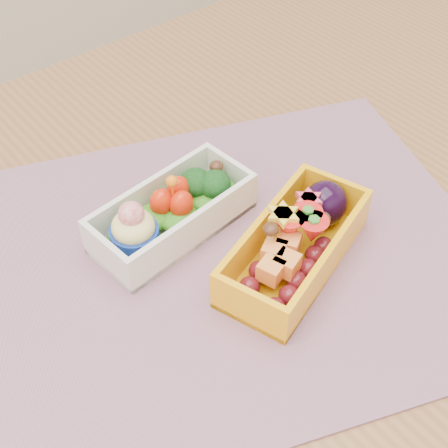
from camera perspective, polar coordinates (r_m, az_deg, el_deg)
table at (r=0.72m, az=1.24°, el=-5.28°), size 1.20×0.80×0.75m
placemat at (r=0.61m, az=-0.25°, el=-3.11°), size 0.64×0.57×0.00m
bento_white at (r=0.62m, az=-4.88°, el=1.03°), size 0.18×0.09×0.07m
bento_yellow at (r=0.59m, az=6.84°, el=-1.75°), size 0.19×0.13×0.06m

